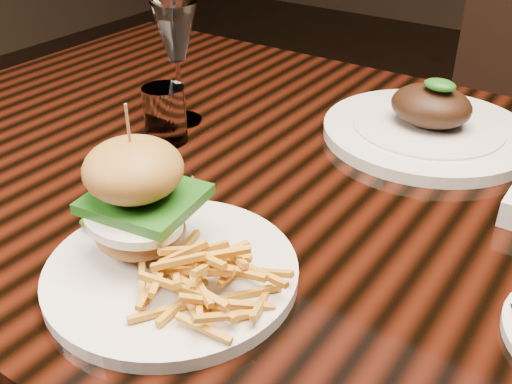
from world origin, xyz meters
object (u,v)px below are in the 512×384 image
Objects in this scene: dining_table at (362,244)px; burger_plate at (162,239)px; far_dish at (428,126)px; wine_glass at (175,36)px.

burger_plate reaches higher than dining_table.
dining_table is 0.23m from far_dish.
far_dish is at bearing 81.31° from burger_plate.
burger_plate is (-0.11, -0.27, 0.12)m from dining_table.
dining_table is 8.44× the size of wine_glass.
wine_glass is (-0.35, 0.04, 0.22)m from dining_table.
dining_table is at bearing -89.99° from far_dish.
far_dish reaches higher than dining_table.
wine_glass is 0.41m from far_dish.
far_dish is at bearing 90.01° from dining_table.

